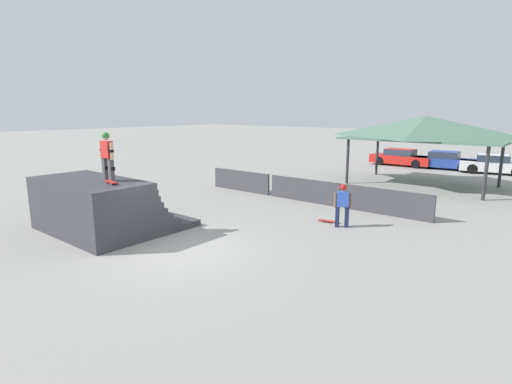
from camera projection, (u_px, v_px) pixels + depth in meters
ground_plane at (173, 250)px, 12.10m from camera, size 160.00×160.00×0.00m
quarter_pipe_ramp at (100, 208)px, 13.87m from camera, size 4.49×4.07×1.85m
skater_on_deck at (107, 153)px, 12.96m from camera, size 0.68×0.24×1.61m
skateboard_on_deck at (111, 182)px, 12.69m from camera, size 0.84×0.38×0.09m
bystander_walking at (343, 202)px, 14.25m from camera, size 0.58×0.41×1.58m
skateboard_on_ground at (329, 221)px, 15.00m from camera, size 0.78×0.37×0.09m
barrier_fence at (304, 190)px, 18.44m from camera, size 11.53×0.12×1.05m
pavilion_shelter at (425, 128)px, 21.85m from camera, size 8.25×4.91×3.86m
parked_car_red at (401, 158)px, 30.41m from camera, size 4.54×1.76×1.27m
parked_car_blue at (445, 161)px, 28.63m from camera, size 4.25×1.97×1.27m
parked_car_white at (494, 165)px, 26.56m from camera, size 4.33×2.36×1.27m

